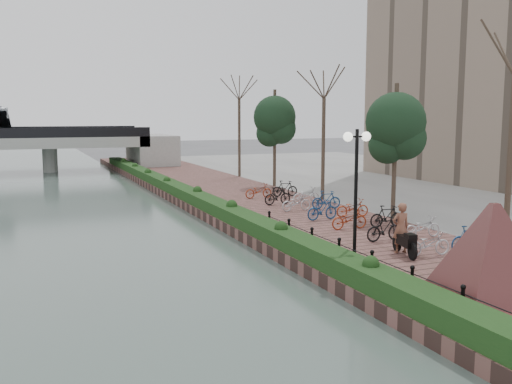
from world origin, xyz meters
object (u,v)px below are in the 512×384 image
lamppost (356,166)px  pedestrian (401,228)px  granite_monument (492,252)px  motorcycle (405,242)px

lamppost → pedestrian: 3.39m
granite_monument → pedestrian: 5.68m
granite_monument → motorcycle: bearing=78.2°
granite_monument → motorcycle: (1.07, 5.12, -0.86)m
lamppost → pedestrian: lamppost is taller
granite_monument → pedestrian: (1.19, 5.53, -0.44)m
lamppost → motorcycle: size_ratio=2.80×
granite_monument → lamppost: bearing=103.2°
pedestrian → granite_monument: bearing=82.7°
granite_monument → motorcycle: 5.30m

